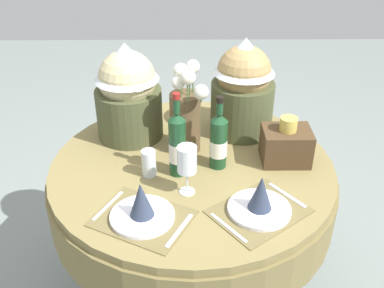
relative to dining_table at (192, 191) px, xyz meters
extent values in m
plane|color=gray|center=(0.00, 0.00, -0.61)|extent=(8.00, 8.00, 0.00)
cylinder|color=olive|center=(0.00, 0.00, 0.14)|extent=(1.24, 1.24, 0.04)
cylinder|color=olive|center=(0.00, 0.00, 0.01)|extent=(1.27, 1.27, 0.21)
cylinder|color=black|center=(0.00, 0.00, -0.23)|extent=(0.12, 0.12, 0.70)
cylinder|color=black|center=(0.00, 0.00, -0.60)|extent=(0.74, 0.74, 0.03)
cube|color=brown|center=(-0.19, -0.37, 0.16)|extent=(0.42, 0.39, 0.00)
cylinder|color=white|center=(-0.19, -0.37, 0.17)|extent=(0.24, 0.24, 0.02)
cone|color=#2D384C|center=(-0.19, -0.37, 0.25)|extent=(0.09, 0.09, 0.14)
cube|color=silver|center=(-0.33, -0.30, 0.16)|extent=(0.10, 0.17, 0.00)
cube|color=silver|center=(-0.05, -0.44, 0.16)|extent=(0.10, 0.18, 0.00)
cube|color=brown|center=(0.25, -0.33, 0.16)|extent=(0.43, 0.41, 0.00)
cylinder|color=white|center=(0.25, -0.33, 0.17)|extent=(0.24, 0.24, 0.02)
cone|color=#2D384C|center=(0.25, -0.33, 0.25)|extent=(0.09, 0.09, 0.14)
cube|color=silver|center=(0.13, -0.42, 0.16)|extent=(0.12, 0.16, 0.00)
cube|color=silver|center=(0.37, -0.24, 0.16)|extent=(0.13, 0.16, 0.00)
cylinder|color=brown|center=(-0.03, 0.12, 0.29)|extent=(0.14, 0.14, 0.28)
sphere|color=silver|center=(-0.01, 0.11, 0.51)|extent=(0.05, 0.05, 0.05)
cylinder|color=#4C7038|center=(-0.01, 0.11, 0.46)|extent=(0.01, 0.01, 0.06)
sphere|color=silver|center=(0.04, 0.04, 0.48)|extent=(0.06, 0.06, 0.06)
cylinder|color=#4C7038|center=(0.04, 0.04, 0.44)|extent=(0.01, 0.01, 0.02)
sphere|color=silver|center=(-0.06, 0.06, 0.51)|extent=(0.05, 0.05, 0.05)
cylinder|color=#4C7038|center=(-0.06, 0.06, 0.46)|extent=(0.01, 0.01, 0.06)
sphere|color=silver|center=(0.01, 0.14, 0.55)|extent=(0.06, 0.06, 0.06)
cylinder|color=#4C7038|center=(0.01, 0.14, 0.48)|extent=(0.01, 0.01, 0.10)
sphere|color=silver|center=(-0.05, 0.10, 0.55)|extent=(0.07, 0.07, 0.07)
cylinder|color=#4C7038|center=(-0.05, 0.10, 0.48)|extent=(0.01, 0.01, 0.09)
sphere|color=silver|center=(-0.02, 0.05, 0.54)|extent=(0.06, 0.06, 0.06)
cylinder|color=#4C7038|center=(-0.02, 0.05, 0.48)|extent=(0.01, 0.01, 0.09)
cylinder|color=#194223|center=(0.11, -0.02, 0.27)|extent=(0.07, 0.07, 0.22)
cylinder|color=silver|center=(0.11, -0.02, 0.25)|extent=(0.08, 0.08, 0.07)
cone|color=#194223|center=(0.11, -0.02, 0.39)|extent=(0.07, 0.07, 0.03)
cylinder|color=#194223|center=(0.11, -0.02, 0.45)|extent=(0.03, 0.03, 0.08)
cylinder|color=black|center=(0.11, -0.02, 0.48)|extent=(0.03, 0.03, 0.02)
cylinder|color=#194223|center=(-0.06, -0.07, 0.28)|extent=(0.07, 0.07, 0.25)
cylinder|color=silver|center=(-0.06, -0.07, 0.26)|extent=(0.07, 0.07, 0.09)
cone|color=#194223|center=(-0.06, -0.07, 0.43)|extent=(0.07, 0.07, 0.03)
cylinder|color=#194223|center=(-0.06, -0.07, 0.49)|extent=(0.03, 0.03, 0.09)
cylinder|color=maroon|center=(-0.06, -0.07, 0.52)|extent=(0.03, 0.03, 0.02)
cylinder|color=silver|center=(-0.02, -0.21, 0.16)|extent=(0.06, 0.06, 0.00)
cylinder|color=silver|center=(-0.02, -0.21, 0.21)|extent=(0.01, 0.01, 0.10)
cylinder|color=silver|center=(-0.02, -0.21, 0.31)|extent=(0.08, 0.08, 0.11)
cylinder|color=silver|center=(-0.18, -0.09, 0.22)|extent=(0.06, 0.06, 0.12)
cylinder|color=#474C2D|center=(-0.29, 0.26, 0.27)|extent=(0.31, 0.31, 0.24)
sphere|color=#C6B784|center=(-0.29, 0.26, 0.45)|extent=(0.26, 0.26, 0.26)
cone|color=silver|center=(-0.29, 0.26, 0.53)|extent=(0.30, 0.30, 0.17)
cylinder|color=#474C2D|center=(0.24, 0.29, 0.28)|extent=(0.30, 0.30, 0.25)
sphere|color=#9E7F4C|center=(0.24, 0.29, 0.46)|extent=(0.26, 0.26, 0.26)
cone|color=silver|center=(0.24, 0.29, 0.54)|extent=(0.29, 0.29, 0.17)
cube|color=#47331E|center=(0.41, 0.02, 0.23)|extent=(0.21, 0.16, 0.15)
cylinder|color=gold|center=(0.41, 0.02, 0.34)|extent=(0.07, 0.07, 0.06)
camera|label=1|loc=(-0.02, -1.64, 1.26)|focal=42.07mm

